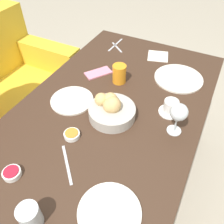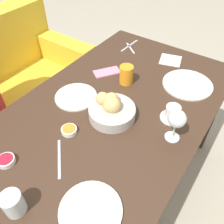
% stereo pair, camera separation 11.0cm
% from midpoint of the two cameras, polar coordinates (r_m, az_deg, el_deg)
% --- Properties ---
extents(ground_plane, '(10.00, 10.00, 0.00)m').
position_cam_midpoint_polar(ground_plane, '(1.72, 0.85, -17.97)').
color(ground_plane, '#A89E89').
extents(dining_table, '(1.56, 0.86, 0.72)m').
position_cam_midpoint_polar(dining_table, '(1.19, 1.17, -3.75)').
color(dining_table, '#3D281C').
rests_on(dining_table, ground_plane).
extents(bread_basket, '(0.22, 0.22, 0.12)m').
position_cam_midpoint_polar(bread_basket, '(1.09, 2.70, 0.54)').
color(bread_basket, '#B2ADA3').
rests_on(bread_basket, dining_table).
extents(plate_near_left, '(0.22, 0.22, 0.01)m').
position_cam_midpoint_polar(plate_near_left, '(0.86, -1.26, -22.87)').
color(plate_near_left, silver).
rests_on(plate_near_left, dining_table).
extents(plate_near_right, '(0.27, 0.27, 0.01)m').
position_cam_midpoint_polar(plate_near_right, '(1.38, 19.92, 6.18)').
color(plate_near_right, silver).
rests_on(plate_near_right, dining_table).
extents(plate_far_center, '(0.22, 0.22, 0.01)m').
position_cam_midpoint_polar(plate_far_center, '(1.22, -6.12, 3.56)').
color(plate_far_center, silver).
rests_on(plate_far_center, dining_table).
extents(juice_glass, '(0.07, 0.07, 0.10)m').
position_cam_midpoint_polar(juice_glass, '(1.29, 5.93, 8.81)').
color(juice_glass, orange).
rests_on(juice_glass, dining_table).
extents(water_tumbler, '(0.07, 0.07, 0.09)m').
position_cam_midpoint_polar(water_tumbler, '(0.87, -19.21, -20.30)').
color(water_tumbler, silver).
rests_on(water_tumbler, dining_table).
extents(wine_glass, '(0.08, 0.08, 0.16)m').
position_cam_midpoint_polar(wine_glass, '(1.00, 18.39, -1.95)').
color(wine_glass, silver).
rests_on(wine_glass, dining_table).
extents(coffee_cup, '(0.11, 0.11, 0.07)m').
position_cam_midpoint_polar(coffee_cup, '(1.14, 17.02, -0.43)').
color(coffee_cup, white).
rests_on(coffee_cup, dining_table).
extents(jam_bowl_berry, '(0.07, 0.07, 0.03)m').
position_cam_midpoint_polar(jam_bowl_berry, '(1.02, -21.33, -10.99)').
color(jam_bowl_berry, white).
rests_on(jam_bowl_berry, dining_table).
extents(jam_bowl_honey, '(0.07, 0.07, 0.03)m').
position_cam_midpoint_polar(jam_bowl_honey, '(1.05, -7.38, -4.50)').
color(jam_bowl_honey, white).
rests_on(jam_bowl_honey, dining_table).
extents(fork_silver, '(0.14, 0.14, 0.00)m').
position_cam_midpoint_polar(fork_silver, '(0.98, -9.43, -11.13)').
color(fork_silver, '#B7B7BC').
rests_on(fork_silver, dining_table).
extents(knife_silver, '(0.19, 0.02, 0.00)m').
position_cam_midpoint_polar(knife_silver, '(1.66, 6.20, 15.55)').
color(knife_silver, '#B7B7BC').
rests_on(knife_silver, dining_table).
extents(spoon_coffee, '(0.10, 0.12, 0.00)m').
position_cam_midpoint_polar(spoon_coffee, '(1.63, 6.47, 14.96)').
color(spoon_coffee, '#B7B7BC').
rests_on(spoon_coffee, dining_table).
extents(napkin, '(0.16, 0.16, 0.00)m').
position_cam_midpoint_polar(napkin, '(1.55, 15.92, 11.83)').
color(napkin, silver).
rests_on(napkin, dining_table).
extents(cell_phone, '(0.17, 0.15, 0.01)m').
position_cam_midpoint_polar(cell_phone, '(1.39, 1.04, 9.48)').
color(cell_phone, pink).
rests_on(cell_phone, dining_table).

